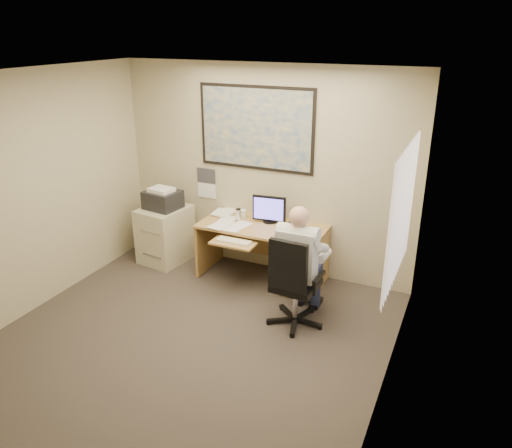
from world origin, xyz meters
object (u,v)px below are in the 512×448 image
at_px(filing_cabinet, 165,229).
at_px(person, 297,266).
at_px(office_chair, 294,300).
at_px(desk, 287,252).

relative_size(filing_cabinet, person, 0.78).
bearing_deg(filing_cabinet, office_chair, -12.58).
distance_m(desk, office_chair, 0.99).
height_order(office_chair, person, person).
bearing_deg(desk, office_chair, -64.10).
bearing_deg(filing_cabinet, person, -10.75).
xyz_separation_m(desk, person, (0.43, -0.80, 0.25)).
relative_size(desk, office_chair, 1.48).
bearing_deg(office_chair, desk, 119.40).
height_order(desk, filing_cabinet, desk).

